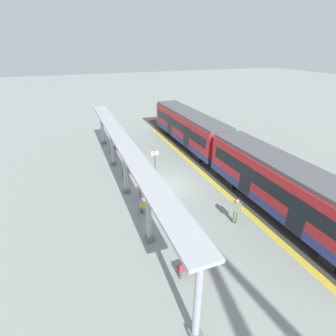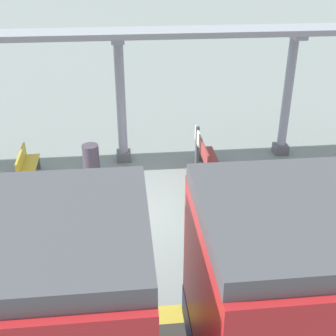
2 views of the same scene
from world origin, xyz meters
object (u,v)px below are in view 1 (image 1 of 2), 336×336
canopy_pillar_second (112,144)px  canopy_pillar_third (125,168)px  bench_near_end (193,266)px  train_far_carriage (286,189)px  canopy_pillar_nearest (102,126)px  train_near_carriage (189,128)px  bench_extra_slot (131,171)px  canopy_pillar_fourth (148,211)px  bench_mid_platform (118,148)px  platform_info_sign (155,160)px  passenger_waiting_near_edge (236,209)px  canopy_pillar_fifth (198,301)px  bench_far_end (151,205)px  trash_bin (143,190)px

canopy_pillar_second → canopy_pillar_third: (0.00, 5.11, 0.00)m
canopy_pillar_second → bench_near_end: (-1.22, 13.39, -1.50)m
train_far_carriage → canopy_pillar_nearest: (8.42, -17.09, 0.11)m
train_near_carriage → bench_extra_slot: bearing=33.4°
canopy_pillar_second → canopy_pillar_fourth: size_ratio=1.00×
canopy_pillar_third → bench_mid_platform: (-0.93, -7.95, -1.50)m
canopy_pillar_third → bench_extra_slot: (-0.98, -2.48, -1.50)m
train_far_carriage → platform_info_sign: (5.61, -8.00, -0.50)m
canopy_pillar_third → train_near_carriage: bearing=-138.8°
bench_extra_slot → passenger_waiting_near_edge: bearing=117.0°
canopy_pillar_nearest → train_near_carriage: bearing=157.1°
bench_near_end → bench_extra_slot: bearing=-88.8°
canopy_pillar_third → canopy_pillar_fourth: bearing=90.0°
canopy_pillar_fifth → bench_far_end: 8.37m
canopy_pillar_second → canopy_pillar_fifth: 16.08m
train_near_carriage → bench_mid_platform: train_near_carriage is taller
canopy_pillar_second → bench_far_end: 8.11m
bench_near_end → bench_extra_slot: (0.23, -10.76, 0.00)m
canopy_pillar_fourth → bench_far_end: 3.20m
train_far_carriage → passenger_waiting_near_edge: 3.30m
platform_info_sign → canopy_pillar_fifth: bearing=77.6°
train_near_carriage → canopy_pillar_fourth: bearing=56.7°
canopy_pillar_fourth → passenger_waiting_near_edge: canopy_pillar_fourth is taller
train_far_carriage → canopy_pillar_fourth: size_ratio=3.38×
train_near_carriage → canopy_pillar_fourth: size_ratio=3.38×
bench_mid_platform → platform_info_sign: 6.45m
canopy_pillar_nearest → bench_mid_platform: bearing=107.3°
bench_far_end → trash_bin: (0.03, -1.85, 0.05)m
bench_near_end → canopy_pillar_fourth: bearing=-66.8°
canopy_pillar_second → canopy_pillar_fifth: size_ratio=1.00×
trash_bin → canopy_pillar_fifth: bearing=84.6°
canopy_pillar_fourth → trash_bin: size_ratio=3.87×
bench_far_end → bench_mid_platform: bearing=-89.7°
trash_bin → platform_info_sign: bearing=-123.6°
canopy_pillar_nearest → passenger_waiting_near_edge: bearing=107.3°
canopy_pillar_second → bench_extra_slot: (-0.98, 2.63, -1.50)m
canopy_pillar_nearest → passenger_waiting_near_edge: size_ratio=2.30×
bench_far_end → canopy_pillar_third: bearing=-70.6°
canopy_pillar_second → trash_bin: bearing=99.0°
train_far_carriage → bench_mid_platform: 16.03m
canopy_pillar_nearest → canopy_pillar_fifth: (0.00, 21.90, 0.00)m
train_near_carriage → trash_bin: bearing=48.1°
train_far_carriage → canopy_pillar_second: bearing=-53.2°
platform_info_sign → train_near_carriage: bearing=-135.4°
train_far_carriage → canopy_pillar_second: (8.42, -11.27, 0.11)m
trash_bin → passenger_waiting_near_edge: bearing=131.1°
canopy_pillar_third → bench_near_end: 8.50m
canopy_pillar_third → bench_far_end: (-0.98, 2.80, -1.50)m
canopy_pillar_second → canopy_pillar_fourth: bearing=90.0°
canopy_pillar_fourth → bench_far_end: size_ratio=2.53×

